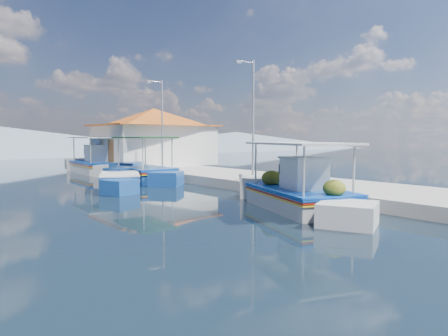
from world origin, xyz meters
TOP-DOWN VIEW (x-y plane):
  - ground at (0.00, 0.00)m, footprint 160.00×160.00m
  - quay at (5.90, 6.00)m, footprint 5.00×44.00m
  - bollards at (3.80, 5.25)m, footprint 0.20×17.20m
  - main_caique at (1.81, -3.36)m, footprint 4.24×7.71m
  - caique_green_canopy at (2.02, 8.85)m, footprint 2.62×7.90m
  - caique_blue_hull at (-0.65, 6.54)m, footprint 3.64×5.89m
  - caique_far at (1.89, 16.22)m, footprint 2.71×8.41m
  - harbor_building at (6.20, 15.00)m, footprint 10.49×10.49m
  - lamp_post_near at (4.51, 2.00)m, footprint 1.21×0.14m
  - lamp_post_far at (4.51, 11.00)m, footprint 1.21×0.14m
  - mountain_ridge at (6.54, 56.00)m, footprint 171.40×96.00m

SIDE VIEW (x-z plane):
  - ground at x=0.00m, z-range 0.00..0.00m
  - quay at x=5.90m, z-range 0.00..0.50m
  - caique_blue_hull at x=-0.65m, z-range -0.27..0.89m
  - caique_green_canopy at x=2.02m, z-range -1.04..1.92m
  - main_caique at x=1.81m, z-range -0.83..1.88m
  - caique_far at x=1.89m, z-range -0.93..2.02m
  - bollards at x=3.80m, z-range 0.50..0.80m
  - mountain_ridge at x=6.54m, z-range -0.71..4.79m
  - harbor_building at x=6.20m, z-range 0.58..4.98m
  - lamp_post_near at x=4.51m, z-range 0.85..6.85m
  - lamp_post_far at x=4.51m, z-range 0.85..6.85m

